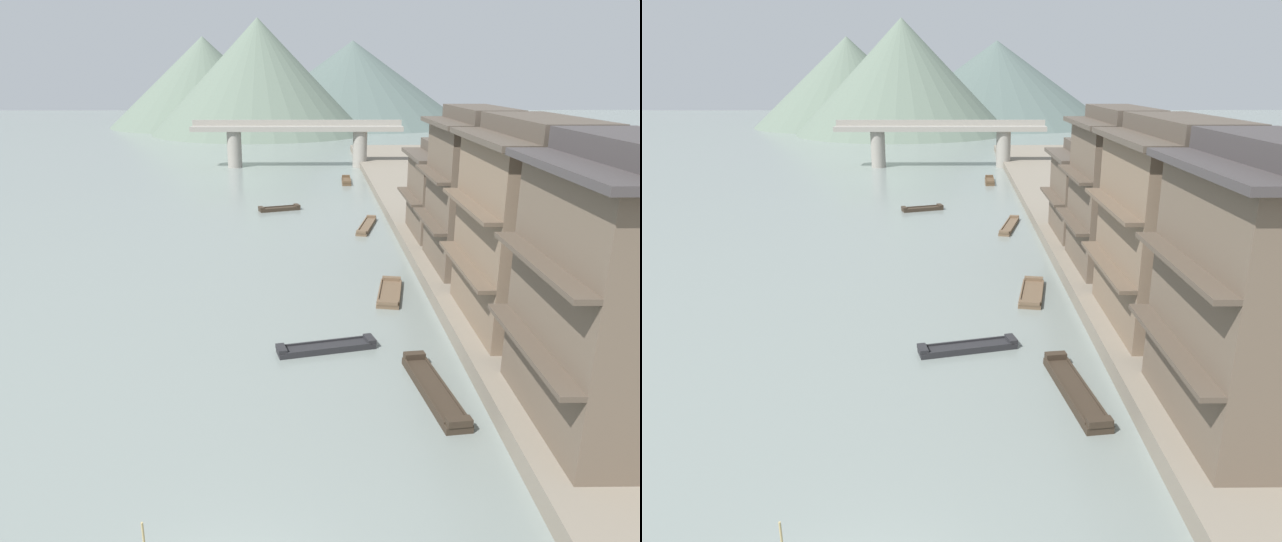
% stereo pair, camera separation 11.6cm
% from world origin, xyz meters
% --- Properties ---
extents(riverbank_right, '(18.00, 110.00, 0.76)m').
position_xyz_m(riverbank_right, '(16.88, 30.00, 0.38)').
color(riverbank_right, slate).
rests_on(riverbank_right, ground).
extents(boat_moored_nearest, '(1.62, 5.27, 0.52)m').
position_xyz_m(boat_moored_nearest, '(6.26, 9.56, 0.17)').
color(boat_moored_nearest, '#33281E').
rests_on(boat_moored_nearest, ground).
extents(boat_moored_second, '(3.67, 2.11, 0.41)m').
position_xyz_m(boat_moored_second, '(-0.98, 40.95, 0.14)').
color(boat_moored_second, '#33281E').
rests_on(boat_moored_second, ground).
extents(boat_moored_third, '(1.84, 4.25, 0.38)m').
position_xyz_m(boat_moored_third, '(5.94, 19.91, 0.13)').
color(boat_moored_third, brown).
rests_on(boat_moored_third, ground).
extents(boat_moored_far, '(1.08, 4.31, 0.52)m').
position_xyz_m(boat_moored_far, '(5.59, 54.90, 0.17)').
color(boat_moored_far, brown).
rests_on(boat_moored_far, ground).
extents(boat_midriver_drifting, '(2.05, 5.47, 0.40)m').
position_xyz_m(boat_midriver_drifting, '(6.01, 34.66, 0.13)').
color(boat_midriver_drifting, brown).
rests_on(boat_midriver_drifting, ground).
extents(boat_midriver_upstream, '(4.29, 1.85, 0.39)m').
position_xyz_m(boat_midriver_upstream, '(2.43, 13.31, 0.13)').
color(boat_midriver_upstream, '#232326').
rests_on(boat_midriver_upstream, ground).
extents(house_waterfront_nearest, '(5.88, 7.31, 8.74)m').
position_xyz_m(house_waterfront_nearest, '(11.06, 6.64, 5.06)').
color(house_waterfront_nearest, brown).
rests_on(house_waterfront_nearest, riverbank_right).
extents(house_waterfront_second, '(5.88, 7.92, 8.74)m').
position_xyz_m(house_waterfront_second, '(11.07, 14.65, 5.06)').
color(house_waterfront_second, '#75604C').
rests_on(house_waterfront_second, riverbank_right).
extents(house_waterfront_tall, '(5.27, 7.30, 8.74)m').
position_xyz_m(house_waterfront_tall, '(10.76, 22.75, 5.07)').
color(house_waterfront_tall, brown).
rests_on(house_waterfront_tall, riverbank_right).
extents(house_waterfront_narrow, '(5.67, 7.20, 6.14)m').
position_xyz_m(house_waterfront_narrow, '(10.97, 29.86, 3.77)').
color(house_waterfront_narrow, brown).
rests_on(house_waterfront_narrow, riverbank_right).
extents(stone_bridge, '(26.41, 2.40, 5.79)m').
position_xyz_m(stone_bridge, '(0.00, 66.68, 3.82)').
color(stone_bridge, gray).
rests_on(stone_bridge, ground).
extents(hill_far_west, '(43.05, 43.05, 21.86)m').
position_xyz_m(hill_far_west, '(-8.66, 114.83, 10.93)').
color(hill_far_west, '#5B6B5B').
rests_on(hill_far_west, ground).
extents(hill_far_centre, '(55.20, 55.20, 18.98)m').
position_xyz_m(hill_far_centre, '(11.55, 138.95, 9.49)').
color(hill_far_centre, '#4C5B56').
rests_on(hill_far_centre, ground).
extents(hill_far_east, '(43.12, 43.12, 19.52)m').
position_xyz_m(hill_far_east, '(-22.59, 132.81, 9.76)').
color(hill_far_east, '#5B6B5B').
rests_on(hill_far_east, ground).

